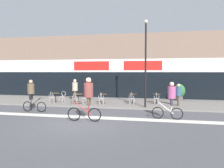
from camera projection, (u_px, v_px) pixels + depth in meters
The scene contains 23 objects.
ground_plane at pixel (79, 123), 10.75m from camera, with size 120.00×120.00×0.00m, color #4C4C51.
sidewalk_slab at pixel (110, 102), 17.83m from camera, with size 40.00×5.50×0.12m, color slate.
storefront_facade at pixel (120, 67), 22.28m from camera, with size 40.00×4.06×6.07m.
bike_lane_stripe at pixel (88, 117), 12.22m from camera, with size 36.00×0.70×0.01m, color silver.
bistro_table_0 at pixel (55, 96), 17.43m from camera, with size 0.63×0.63×0.73m.
bistro_table_1 at pixel (78, 97), 16.62m from camera, with size 0.80×0.80×0.74m.
bistro_table_2 at pixel (103, 97), 16.80m from camera, with size 0.63×0.63×0.72m.
bistro_table_3 at pixel (133, 97), 16.79m from camera, with size 0.61×0.61×0.73m.
bistro_table_4 at pixel (157, 97), 16.82m from camera, with size 0.62×0.62×0.72m.
cafe_chair_0_near at pixel (52, 97), 16.82m from camera, with size 0.44×0.59×0.90m.
cafe_chair_0_side at pixel (63, 96), 17.29m from camera, with size 0.60×0.45×0.90m.
cafe_chair_1_near at pixel (75, 98), 16.01m from camera, with size 0.41×0.58×0.90m.
cafe_chair_1_side at pixel (86, 97), 16.51m from camera, with size 0.60×0.45×0.90m.
cafe_chair_2_near at pixel (101, 98), 16.19m from camera, with size 0.44×0.59×0.90m.
cafe_chair_3_near at pixel (132, 98), 16.18m from camera, with size 0.45×0.60×0.90m.
cafe_chair_4_near at pixel (157, 97), 16.20m from camera, with size 0.40×0.57×0.90m.
planter_pot at pixel (179, 92), 18.45m from camera, with size 0.96×0.96×1.40m.
lamp_post at pixel (146, 58), 14.80m from camera, with size 0.26×0.26×5.93m.
cyclist_0 at pixel (88, 96), 11.15m from camera, with size 1.80×0.52×2.25m.
cyclist_1 at pixel (32, 93), 13.89m from camera, with size 1.66×0.48×2.04m.
cyclist_2 at pixel (171, 98), 11.60m from camera, with size 1.64×0.52×2.01m.
pedestrian_near_end at pixel (178, 93), 15.54m from camera, with size 0.42×0.42×1.58m.
pedestrian_far_end at pixel (75, 88), 18.46m from camera, with size 0.52×0.52×1.80m.
Camera 1 is at (3.76, -10.07, 2.55)m, focal length 35.00 mm.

